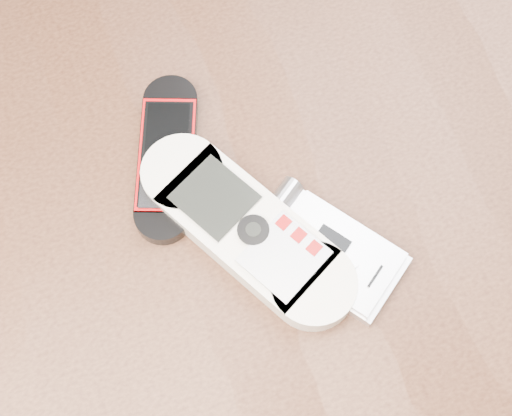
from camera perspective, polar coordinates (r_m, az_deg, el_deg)
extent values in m
plane|color=#472B19|center=(1.23, -0.23, -13.40)|extent=(4.00, 4.00, 0.00)
cube|color=black|center=(0.52, -0.52, -1.31)|extent=(1.20, 0.80, 0.03)
cube|color=white|center=(0.49, -0.81, -1.66)|extent=(0.14, 0.18, 0.02)
cube|color=black|center=(0.52, -7.14, 4.11)|extent=(0.08, 0.14, 0.01)
cube|color=silver|center=(0.49, 6.05, -3.52)|extent=(0.11, 0.12, 0.02)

